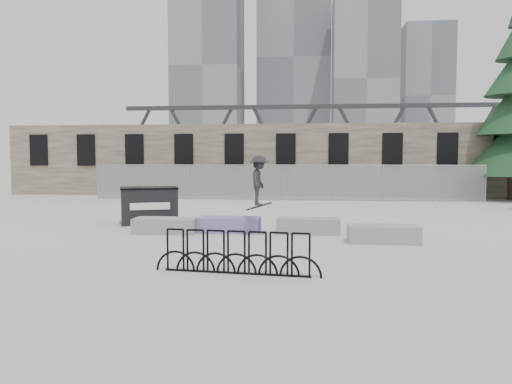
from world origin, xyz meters
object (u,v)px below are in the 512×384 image
planter_far_left (166,225)px  dumpster (149,205)px  planter_center_right (308,225)px  planter_offset (383,233)px  skateboarder (259,181)px  planter_center_left (229,224)px  bike_rack (236,253)px

planter_far_left → dumpster: dumpster is taller
planter_far_left → planter_center_right: (4.57, 0.44, 0.00)m
planter_offset → dumpster: bearing=157.8°
planter_far_left → skateboarder: bearing=-5.5°
planter_center_left → skateboarder: skateboarder is taller
planter_offset → dumpster: dumpster is taller
dumpster → skateboarder: size_ratio=1.39×
skateboarder → bike_rack: bearing=-177.0°
skateboarder → planter_center_right: bearing=-61.3°
planter_center_right → skateboarder: bearing=-154.0°
planter_offset → planter_center_right: bearing=145.1°
planter_center_left → dumpster: size_ratio=0.85×
planter_center_right → dumpster: size_ratio=0.85×
planter_center_right → planter_far_left: bearing=-174.5°
dumpster → skateboarder: (4.32, -2.50, 1.04)m
planter_offset → bike_rack: (-3.63, -4.29, 0.17)m
dumpster → bike_rack: 8.71m
planter_center_right → bike_rack: size_ratio=0.56×
planter_offset → bike_rack: bearing=-130.3°
planter_center_left → planter_offset: bearing=-17.5°
dumpster → bike_rack: bearing=-81.3°
planter_far_left → planter_center_right: same height
bike_rack → skateboarder: size_ratio=2.11×
planter_offset → skateboarder: size_ratio=1.18×
planter_far_left → planter_center_left: size_ratio=1.00×
planter_center_left → bike_rack: size_ratio=0.56×
planter_far_left → skateboarder: (3.06, -0.30, 1.46)m
planter_far_left → bike_rack: (3.08, -5.34, 0.17)m
planter_center_left → bike_rack: bike_rack is taller
planter_far_left → planter_center_left: (2.01, 0.43, 0.00)m
dumpster → bike_rack: dumpster is taller
planter_center_left → bike_rack: bearing=-79.5°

